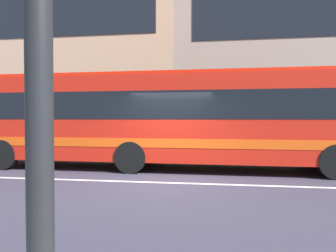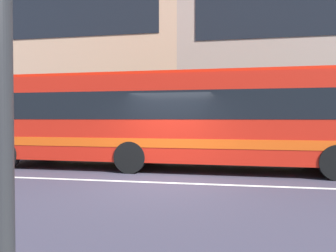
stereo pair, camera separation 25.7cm
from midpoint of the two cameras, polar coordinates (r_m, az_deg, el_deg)
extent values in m
plane|color=#3A3544|center=(8.69, -0.33, -10.06)|extent=(160.00, 160.00, 0.00)
cube|color=silver|center=(8.69, -0.33, -10.04)|extent=(60.00, 0.16, 0.01)
cube|color=#396924|center=(14.64, 10.16, -3.77)|extent=(17.98, 1.10, 0.82)
cube|color=tan|center=(27.30, -24.15, 11.92)|extent=(25.09, 9.18, 13.52)
cube|color=red|center=(10.99, -0.35, 1.37)|extent=(12.46, 2.74, 2.74)
cube|color=black|center=(11.00, -0.35, 3.51)|extent=(11.72, 2.74, 0.88)
cube|color=#EB4E11|center=(11.02, -0.35, -2.55)|extent=(12.21, 2.76, 0.28)
cube|color=red|center=(11.08, -0.35, 8.79)|extent=(11.96, 2.32, 0.12)
cylinder|color=black|center=(12.38, 25.27, -4.42)|extent=(1.00, 0.30, 1.00)
cylinder|color=black|center=(12.36, -2.84, -4.29)|extent=(1.00, 0.30, 1.00)
cylinder|color=black|center=(10.12, -6.03, -5.56)|extent=(1.00, 0.30, 1.00)
cylinder|color=black|center=(14.09, -20.65, -3.68)|extent=(1.00, 0.30, 1.00)
cylinder|color=black|center=(12.18, -26.44, -4.53)|extent=(1.00, 0.30, 1.00)
camera|label=1|loc=(0.13, -89.31, 0.02)|focal=34.23mm
camera|label=2|loc=(0.13, 90.69, -0.02)|focal=34.23mm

